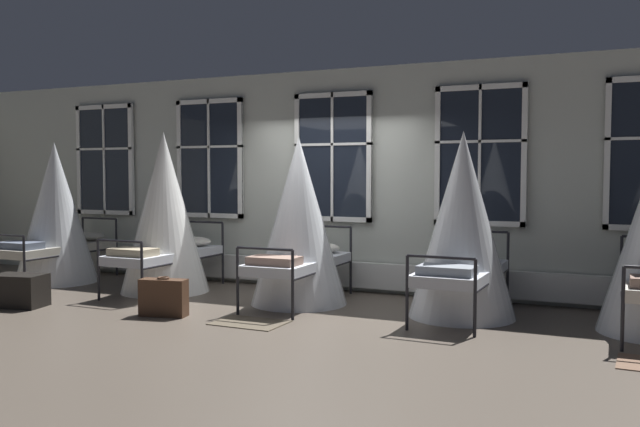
# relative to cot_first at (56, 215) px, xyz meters

# --- Properties ---
(ground) EXTENTS (26.28, 26.28, 0.00)m
(ground) POSITION_rel_cot_first_xyz_m (4.20, -0.24, -1.05)
(ground) COLOR brown
(back_wall_with_windows) EXTENTS (14.14, 0.10, 3.18)m
(back_wall_with_windows) POSITION_rel_cot_first_xyz_m (4.20, 1.21, 0.54)
(back_wall_with_windows) COLOR #B2B7AD
(back_wall_with_windows) RESTS_ON ground
(window_bank) EXTENTS (9.57, 0.10, 2.77)m
(window_bank) POSITION_rel_cot_first_xyz_m (4.20, 1.09, 0.05)
(window_bank) COLOR black
(window_bank) RESTS_ON ground
(cot_first) EXTENTS (1.25, 1.91, 2.18)m
(cot_first) POSITION_rel_cot_first_xyz_m (0.00, 0.00, 0.00)
(cot_first) COLOR black
(cot_first) RESTS_ON ground
(cot_second) EXTENTS (1.25, 1.92, 2.28)m
(cot_second) POSITION_rel_cot_first_xyz_m (2.06, 0.00, 0.05)
(cot_second) COLOR black
(cot_second) RESTS_ON ground
(cot_third) EXTENTS (1.25, 1.91, 2.16)m
(cot_third) POSITION_rel_cot_first_xyz_m (4.20, -0.01, -0.01)
(cot_third) COLOR black
(cot_third) RESTS_ON ground
(cot_fourth) EXTENTS (1.25, 1.92, 2.18)m
(cot_fourth) POSITION_rel_cot_first_xyz_m (6.30, 0.03, 0.00)
(cot_fourth) COLOR black
(cot_fourth) RESTS_ON ground
(rug_third) EXTENTS (0.81, 0.57, 0.01)m
(rug_third) POSITION_rel_cot_first_xyz_m (4.20, -1.29, -1.05)
(rug_third) COLOR brown
(rug_third) RESTS_ON ground
(suitcase_dark) EXTENTS (0.59, 0.31, 0.47)m
(suitcase_dark) POSITION_rel_cot_first_xyz_m (3.08, -1.37, -0.83)
(suitcase_dark) COLOR #472D1E
(suitcase_dark) RESTS_ON ground
(travel_trunk) EXTENTS (0.71, 0.52, 0.41)m
(travel_trunk) POSITION_rel_cot_first_xyz_m (1.06, -1.66, -0.85)
(travel_trunk) COLOR black
(travel_trunk) RESTS_ON ground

